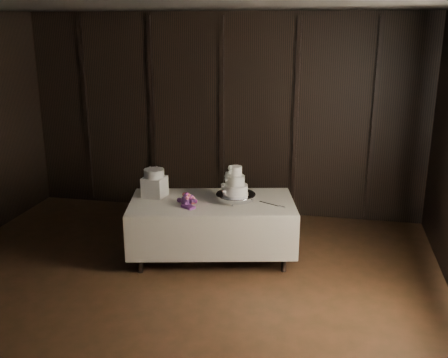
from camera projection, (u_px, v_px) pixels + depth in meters
room at (140, 183)px, 4.57m from camera, size 6.08×7.08×3.08m
display_table at (212, 227)px, 6.46m from camera, size 2.17×1.45×0.76m
cake_stand at (236, 198)px, 6.35m from camera, size 0.60×0.60×0.09m
wedding_cake at (233, 183)px, 6.29m from camera, size 0.34×0.29×0.35m
bouquet at (187, 200)px, 6.23m from camera, size 0.43×0.46×0.18m
box_pedestal at (155, 187)px, 6.50m from camera, size 0.29×0.29×0.25m
small_cake at (154, 173)px, 6.45m from camera, size 0.28×0.28×0.10m
cake_knife at (269, 204)px, 6.24m from camera, size 0.34×0.20×0.01m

